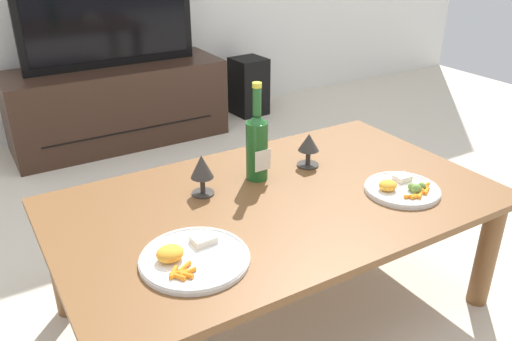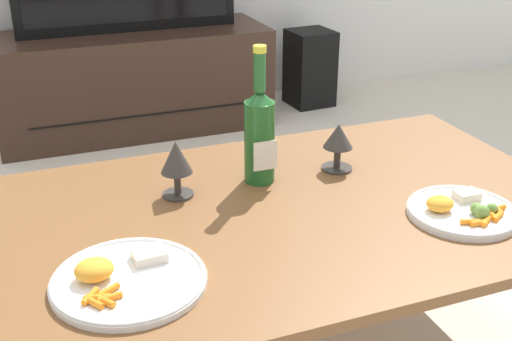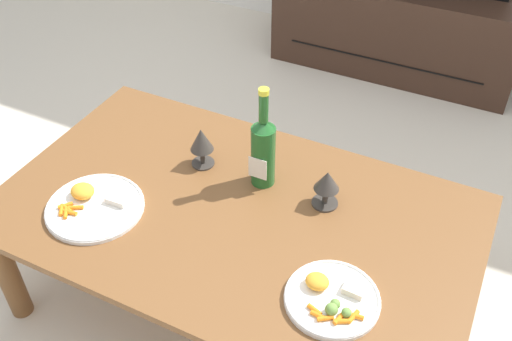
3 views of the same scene
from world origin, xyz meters
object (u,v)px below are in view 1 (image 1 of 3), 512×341
tv_screen (107,15)px  tv_stand (118,104)px  goblet_left (202,169)px  dining_table (277,214)px  wine_bottle (257,144)px  dinner_plate_left (192,257)px  floor_speaker (249,86)px  goblet_right (309,145)px  dinner_plate_right (402,189)px

tv_screen → tv_stand: bearing=90.0°
tv_screen → goblet_left: (-0.21, -1.64, -0.23)m
dining_table → wine_bottle: bearing=83.4°
tv_stand → dinner_plate_left: 2.01m
wine_bottle → dinner_plate_left: 0.52m
wine_bottle → floor_speaker: bearing=60.5°
tv_screen → floor_speaker: (0.93, 0.03, -0.56)m
goblet_right → floor_speaker: bearing=66.4°
wine_bottle → tv_screen: bearing=89.8°
goblet_left → dinner_plate_left: 0.38m
dining_table → goblet_right: size_ratio=11.42×
wine_bottle → goblet_right: wine_bottle is taller
goblet_left → floor_speaker: bearing=55.5°
tv_stand → tv_screen: 0.52m
dining_table → dinner_plate_right: size_ratio=5.77×
tv_screen → dinner_plate_right: bearing=-80.0°
goblet_right → dinner_plate_left: goblet_right is taller
goblet_right → dinner_plate_right: (0.14, -0.32, -0.07)m
tv_stand → wine_bottle: 1.66m
wine_bottle → dinner_plate_right: wine_bottle is taller
tv_stand → floor_speaker: size_ratio=3.20×
dining_table → wine_bottle: wine_bottle is taller
tv_screen → wine_bottle: 1.64m
dinner_plate_left → tv_stand: bearing=78.5°
tv_stand → dinner_plate_right: 2.00m
goblet_right → dinner_plate_right: goblet_right is taller
tv_stand → dinner_plate_left: bearing=-101.5°
tv_screen → dinner_plate_left: tv_screen is taller
tv_stand → goblet_left: (-0.21, -1.64, 0.29)m
floor_speaker → dinner_plate_right: (-0.59, -1.99, 0.25)m
tv_stand → goblet_right: size_ratio=10.24×
dining_table → tv_screen: 1.82m
dining_table → goblet_left: (-0.19, 0.15, 0.15)m
floor_speaker → goblet_left: size_ratio=2.87×
tv_stand → goblet_right: goblet_right is taller
dining_table → wine_bottle: (0.02, 0.16, 0.19)m
dining_table → dinner_plate_left: 0.42m
tv_stand → tv_screen: (0.00, -0.00, 0.52)m
goblet_left → dinner_plate_right: size_ratio=0.56×
floor_speaker → dinner_plate_left: size_ratio=1.36×
tv_stand → tv_screen: size_ratio=1.26×
floor_speaker → goblet_right: bearing=-117.7°
floor_speaker → tv_stand: bearing=177.8°
wine_bottle → dinner_plate_right: size_ratio=1.39×
tv_screen → goblet_right: (0.20, -1.64, -0.24)m
goblet_left → dinner_plate_right: goblet_left is taller
dinner_plate_left → dining_table: bearing=24.7°
goblet_left → dining_table: bearing=-37.6°
goblet_right → dinner_plate_left: size_ratio=0.43×
dining_table → floor_speaker: size_ratio=3.57×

